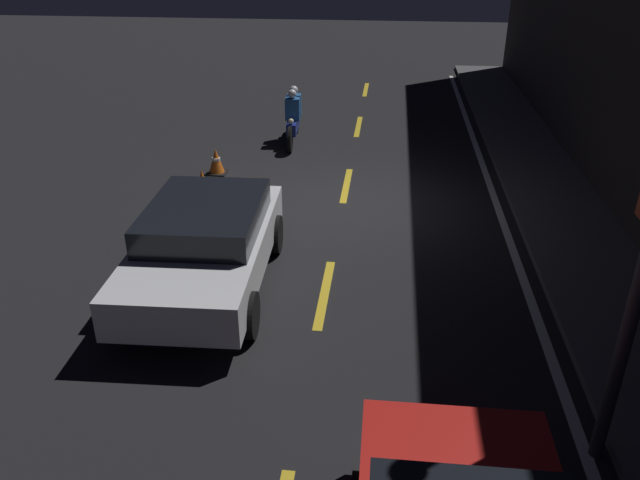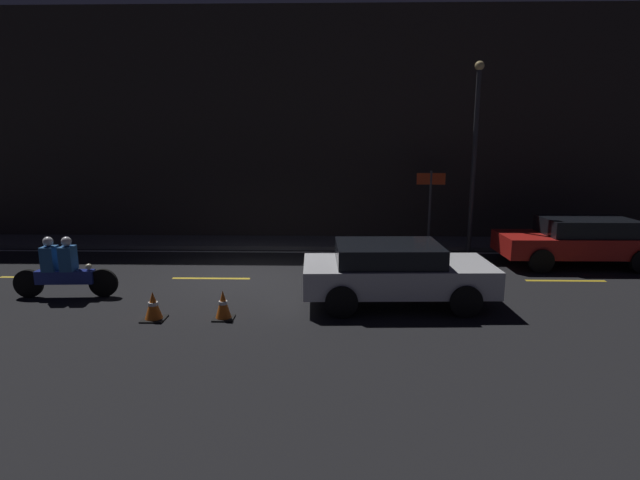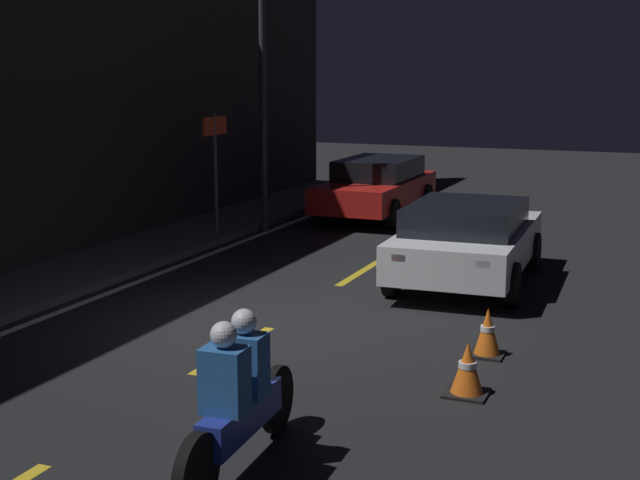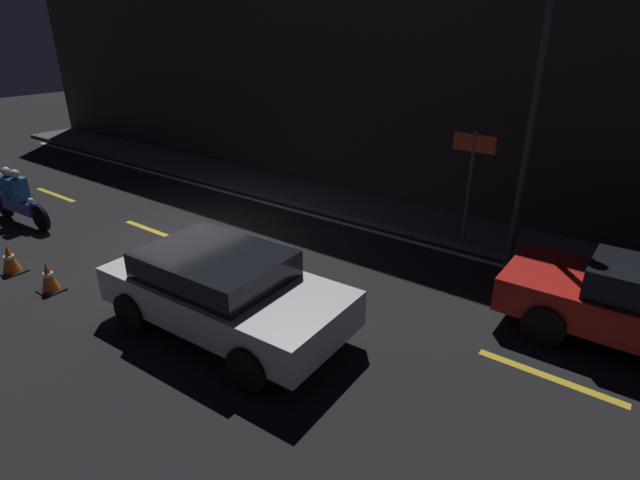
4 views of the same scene
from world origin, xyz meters
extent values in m
plane|color=black|center=(0.00, 0.00, 0.00)|extent=(56.00, 56.00, 0.00)
cube|color=#4C4C4F|center=(0.00, 4.26, 0.06)|extent=(28.00, 1.84, 0.12)
cube|color=#2D2826|center=(0.00, 5.33, 3.93)|extent=(28.00, 0.30, 7.86)
cube|color=gold|center=(-5.50, 0.00, 0.00)|extent=(2.00, 0.14, 0.01)
cube|color=gold|center=(-1.00, 0.00, 0.00)|extent=(2.00, 0.14, 0.01)
cube|color=gold|center=(3.50, 0.00, 0.00)|extent=(2.00, 0.14, 0.01)
cube|color=gold|center=(8.00, 0.00, 0.00)|extent=(2.00, 0.14, 0.01)
cube|color=silver|center=(0.00, 3.09, 0.00)|extent=(25.20, 0.14, 0.01)
cube|color=silver|center=(3.50, -1.82, 0.62)|extent=(4.07, 1.97, 0.58)
cube|color=black|center=(3.30, -1.83, 1.11)|extent=(2.26, 1.72, 0.41)
cube|color=red|center=(1.50, -1.30, 0.76)|extent=(0.07, 0.20, 0.10)
cube|color=red|center=(1.55, -2.49, 0.76)|extent=(0.07, 0.20, 0.10)
cylinder|color=black|center=(4.71, -0.89, 0.33)|extent=(0.66, 0.20, 0.66)
cylinder|color=black|center=(4.77, -2.67, 0.33)|extent=(0.66, 0.20, 0.66)
cylinder|color=black|center=(2.23, -0.98, 0.33)|extent=(0.66, 0.20, 0.66)
cylinder|color=black|center=(2.29, -2.76, 0.33)|extent=(0.66, 0.20, 0.66)
cylinder|color=black|center=(7.67, 0.76, 0.33)|extent=(0.65, 0.19, 0.65)
cylinder|color=black|center=(7.66, 2.43, 0.33)|extent=(0.65, 0.19, 0.65)
cylinder|color=black|center=(-3.06, -1.55, 0.32)|extent=(0.65, 0.12, 0.64)
cylinder|color=black|center=(-4.72, -1.64, 0.32)|extent=(0.65, 0.14, 0.64)
cube|color=navy|center=(-3.89, -1.60, 0.47)|extent=(1.28, 0.31, 0.30)
sphere|color=#F2EABF|center=(-3.35, -1.57, 0.70)|extent=(0.14, 0.14, 0.14)
cube|color=#265999|center=(-3.79, -1.59, 0.90)|extent=(0.30, 0.37, 0.55)
sphere|color=silver|center=(-3.79, -1.59, 1.28)|extent=(0.22, 0.22, 0.22)
cube|color=#265999|center=(-4.19, -1.61, 0.90)|extent=(0.30, 0.37, 0.55)
sphere|color=silver|center=(-4.19, -1.61, 1.28)|extent=(0.22, 0.22, 0.22)
cube|color=black|center=(-1.42, -2.98, 0.01)|extent=(0.45, 0.45, 0.03)
cone|color=orange|center=(-1.42, -2.98, 0.30)|extent=(0.35, 0.35, 0.55)
cylinder|color=white|center=(-1.42, -2.98, 0.33)|extent=(0.19, 0.19, 0.07)
cube|color=black|center=(-0.05, -2.91, 0.01)|extent=(0.41, 0.41, 0.03)
cone|color=orange|center=(-0.05, -2.91, 0.31)|extent=(0.31, 0.31, 0.56)
cylinder|color=white|center=(-0.05, -2.91, 0.34)|extent=(0.17, 0.17, 0.07)
cylinder|color=#4C4C51|center=(5.23, 3.69, 1.32)|extent=(0.08, 0.08, 2.40)
cube|color=red|center=(5.23, 3.69, 2.27)|extent=(0.90, 0.05, 0.36)
cylinder|color=#333338|center=(6.41, 3.19, 2.75)|extent=(0.14, 0.14, 5.50)
camera|label=1|loc=(11.59, 0.84, 4.99)|focal=35.00mm
camera|label=2|loc=(2.09, -12.26, 3.51)|focal=28.00mm
camera|label=3|loc=(-10.25, -4.96, 3.39)|focal=50.00mm
camera|label=4|loc=(8.76, -6.44, 4.57)|focal=28.00mm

